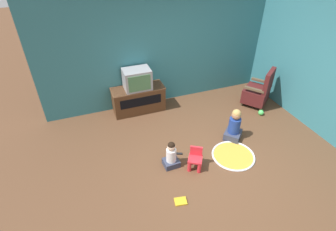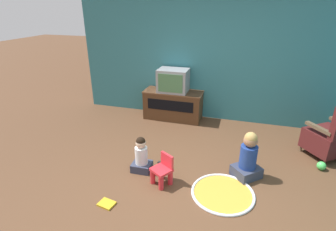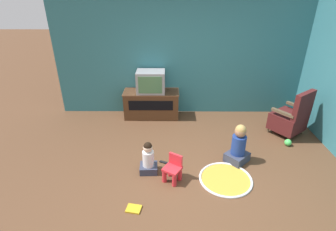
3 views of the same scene
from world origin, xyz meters
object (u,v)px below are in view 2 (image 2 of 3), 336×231
Objects in this scene: child_watching_left at (248,158)px; toy_ball at (321,166)px; child_watching_center at (141,156)px; book at (107,204)px; tv_cabinet at (173,104)px; yellow_kid_chair at (162,172)px; black_armchair at (331,137)px; remote_control at (162,164)px; television at (173,81)px.

child_watching_left is 5.48× the size of toy_ball.
child_watching_center reaches higher than book.
tv_cabinet reaches higher than child_watching_center.
yellow_kid_chair is 0.78× the size of child_watching_center.
yellow_kid_chair is at bearing -6.16° from black_armchair.
book is 1.11m from remote_control.
toy_ball is at bearing -24.17° from television.
child_watching_left is at bearing -47.21° from tv_cabinet.
tv_cabinet is at bearing 155.59° from toy_ball.
child_watching_left reaches higher than remote_control.
book is (-0.54, -0.61, -0.17)m from yellow_kid_chair.
tv_cabinet is at bearing -80.87° from book.
book is at bearing 94.19° from remote_control.
black_armchair is (2.82, -0.76, -0.48)m from television.
book is (-0.08, -2.80, -0.84)m from television.
television is at bearing 90.09° from child_watching_left.
black_armchair is at bearing 62.71° from yellow_kid_chair.
tv_cabinet is at bearing 89.85° from child_watching_left.
black_armchair is 7.50× the size of toy_ball.
remote_control is at bearing 140.05° from child_watching_left.
remote_control is at bearing -166.57° from toy_ball.
television reaches higher than remote_control.
child_watching_left is at bearing 55.71° from yellow_kid_chair.
television is 2.92m from book.
child_watching_left reaches higher than child_watching_center.
tv_cabinet is 2.32m from child_watching_left.
child_watching_left is 4.58× the size of remote_control.
tv_cabinet is 1.74× the size of child_watching_left.
child_watching_left is 2.01m from book.
child_watching_center is at bearing -87.94° from tv_cabinet.
child_watching_left is 1.53m from child_watching_center.
book is at bearing -99.59° from yellow_kid_chair.
television is 3.02m from toy_ball.
television is 2.37m from child_watching_left.
child_watching_left is (-1.25, -0.92, -0.06)m from black_armchair.
toy_ball is 2.41m from remote_control.
tv_cabinet is 2.21× the size of child_watching_center.
toy_ball is at bearing -18.42° from child_watching_left.
child_watching_center is at bearing 67.91° from remote_control.
television reaches higher than book.
child_watching_center is (-0.39, 0.20, 0.05)m from yellow_kid_chair.
television is 3.94× the size of remote_control.
black_armchair is at bearing -6.45° from child_watching_left.
child_watching_center is at bearing -13.32° from black_armchair.
tv_cabinet reaches higher than book.
black_armchair is 1.37× the size of child_watching_left.
child_watching_center is 4.29× the size of toy_ball.
black_armchair is at bearing -15.41° from tv_cabinet.
book is at bearing -149.63° from toy_ball.
yellow_kid_chair is at bearing -120.62° from book.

